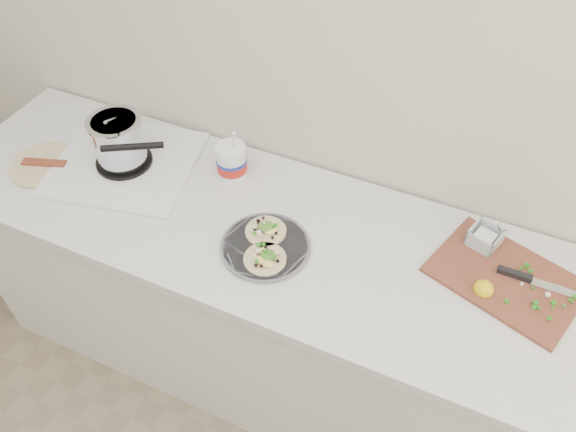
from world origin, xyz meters
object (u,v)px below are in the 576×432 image
at_px(tub, 232,160).
at_px(bacon_plate, 45,165).
at_px(stove, 121,149).
at_px(cutboard, 507,273).
at_px(taco_plate, 265,245).

bearing_deg(tub, bacon_plate, -159.44).
xyz_separation_m(stove, cutboard, (1.30, 0.05, -0.06)).
distance_m(tub, cutboard, 0.93).
distance_m(stove, bacon_plate, 0.29).
distance_m(stove, taco_plate, 0.63).
distance_m(taco_plate, tub, 0.36).
bearing_deg(cutboard, stove, -159.88).
distance_m(stove, cutboard, 1.30).
bearing_deg(cutboard, tub, -165.92).
bearing_deg(taco_plate, bacon_plate, 178.76).
height_order(stove, cutboard, stove).
height_order(cutboard, bacon_plate, cutboard).
xyz_separation_m(taco_plate, tub, (-0.25, 0.25, 0.05)).
xyz_separation_m(taco_plate, bacon_plate, (-0.87, 0.02, -0.01)).
bearing_deg(stove, cutboard, -9.67).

